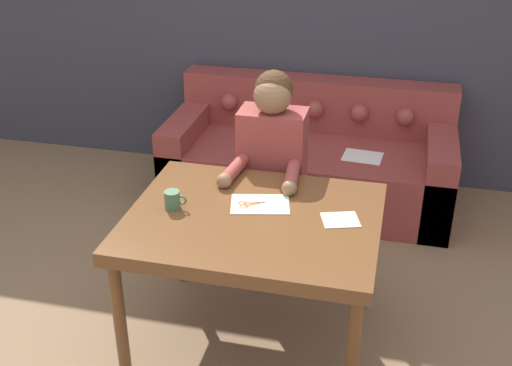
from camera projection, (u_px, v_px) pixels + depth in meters
The scene contains 9 objects.
ground_plane at pixel (227, 342), 3.39m from camera, with size 16.00×16.00×0.00m, color #846647.
wall_back at pixel (304, 7), 4.64m from camera, with size 8.00×0.06×2.60m.
dining_table at pixel (253, 229), 3.10m from camera, with size 1.20×0.96×0.76m.
couch at pixel (310, 160), 4.68m from camera, with size 2.01×0.90×0.83m.
person at pixel (272, 178), 3.66m from camera, with size 0.42×0.56×1.27m.
pattern_paper_main at pixel (260, 204), 3.16m from camera, with size 0.32×0.26×0.00m.
pattern_paper_offcut at pixel (340, 220), 3.02m from camera, with size 0.21×0.19×0.00m.
scissors at pixel (255, 204), 3.16m from camera, with size 0.24×0.16×0.01m.
mug at pixel (173, 200), 3.11m from camera, with size 0.11×0.08×0.09m.
Camera 1 is at (0.76, -2.51, 2.31)m, focal length 45.00 mm.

